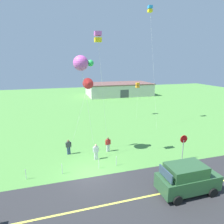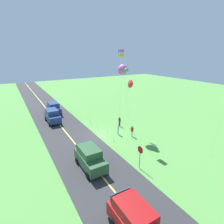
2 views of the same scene
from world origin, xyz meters
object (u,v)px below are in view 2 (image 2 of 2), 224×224
Objects in this scene: car_parked_west_near at (53,116)px; person_adult_near at (120,121)px; stop_sign at (140,153)px; person_adult_companion at (132,131)px; car_parked_west_far at (54,108)px; kite_red_low at (130,84)px; car_suv_foreground at (90,158)px; person_child_watcher at (118,129)px; car_parked_east_near at (136,221)px; kite_blue_mid at (121,53)px; kite_yellow_high at (123,70)px.

car_parked_west_near is 2.75× the size of person_adult_near.
person_adult_companion is (-6.43, 3.82, -0.94)m from stop_sign.
kite_red_low is at bearing 29.04° from car_parked_west_far.
person_adult_near is 0.21× the size of kite_red_low.
car_parked_west_far is at bearing 177.04° from car_suv_foreground.
car_parked_west_near is at bearing -11.00° from person_child_watcher.
car_parked_east_near is 1.00× the size of car_parked_west_far.
person_child_watcher is 6.68m from kite_red_low.
car_parked_west_near reaches higher than person_adult_companion.
person_adult_near is at bearing 50.09° from car_parked_west_near.
kite_red_low is (-13.69, 9.30, 6.06)m from car_parked_east_near.
kite_blue_mid is at bearing 125.51° from car_suv_foreground.
car_parked_west_far is 2.75× the size of person_adult_near.
kite_yellow_high is at bearing 127.52° from car_suv_foreground.
kite_red_low is at bearing 145.82° from car_parked_east_near.
stop_sign is at bearing 80.70° from person_adult_near.
car_suv_foreground is at bearing -164.52° from person_adult_companion.
kite_yellow_high reaches higher than person_child_watcher.
stop_sign is at bearing 116.74° from person_child_watcher.
stop_sign reaches higher than person_child_watcher.
car_parked_west_near is 14.21m from person_adult_companion.
car_parked_west_near is 0.56× the size of kite_red_low.
person_child_watcher is 0.21× the size of kite_red_low.
person_child_watcher is at bearing -55.44° from kite_yellow_high.
kite_red_low is at bearing 108.01° from person_adult_near.
car_suv_foreground is 12.93m from kite_yellow_high.
car_parked_west_near is 0.45× the size of kite_yellow_high.
car_suv_foreground is 11.59m from person_adult_near.
person_adult_companion is 0.14× the size of kite_blue_mid.
stop_sign reaches higher than car_suv_foreground.
car_parked_east_near is at bearing -3.09° from car_parked_west_far.
person_adult_near is at bearing -175.18° from kite_red_low.
car_parked_west_near is at bearing -179.04° from car_suv_foreground.
stop_sign is (-5.46, 4.76, 0.65)m from car_parked_east_near.
stop_sign is 1.60× the size of person_adult_companion.
kite_red_low reaches higher than car_parked_east_near.
kite_yellow_high is at bearing 82.99° from person_adult_near.
car_suv_foreground is 8.22m from car_parked_east_near.
person_adult_near is (-7.75, 8.62, -0.29)m from car_suv_foreground.
car_parked_west_far is 1.72× the size of stop_sign.
person_adult_near is at bearing 131.94° from car_suv_foreground.
person_child_watcher is (-8.02, 2.46, -0.94)m from stop_sign.
kite_blue_mid reaches higher than car_parked_west_far.
car_parked_west_far is at bearing 163.86° from car_parked_west_near.
car_parked_west_near is (4.37, -1.26, 0.00)m from car_parked_west_far.
person_child_watcher is at bearing 21.86° from car_parked_west_far.
car_parked_west_far reaches higher than person_adult_companion.
person_adult_companion is 0.21× the size of kite_red_low.
stop_sign is at bearing 138.90° from car_parked_east_near.
car_suv_foreground is 1.72× the size of stop_sign.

